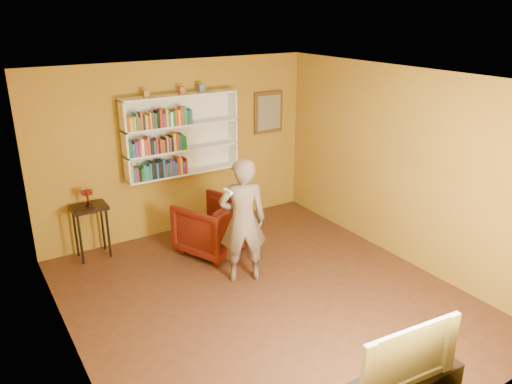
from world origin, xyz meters
TOP-DOWN VIEW (x-y plane):
  - room_shell at (0.00, 0.00)m, footprint 5.30×5.80m
  - bookshelf at (0.00, 2.41)m, footprint 1.80×0.29m
  - books_row_lower at (-0.42, 2.30)m, footprint 0.88×0.19m
  - books_row_middle at (-0.41, 2.30)m, footprint 0.88×0.19m
  - books_row_upper at (-0.34, 2.30)m, footprint 1.00×0.19m
  - ornament_left at (-0.51, 2.35)m, footprint 0.08×0.08m
  - ornament_centre at (0.04, 2.35)m, footprint 0.08×0.08m
  - ornament_right at (0.36, 2.35)m, footprint 0.09×0.09m
  - framed_painting at (1.65, 2.46)m, footprint 0.55×0.05m
  - console_table at (-1.51, 2.25)m, footprint 0.49×0.37m
  - ruby_lustre at (-1.51, 2.25)m, footprint 0.15×0.15m
  - armchair at (0.04, 1.49)m, footprint 1.13×1.15m
  - person at (0.01, 0.56)m, footprint 0.72×0.60m
  - game_remote at (-0.33, 0.31)m, footprint 0.04×0.15m
  - television at (-0.11, -2.25)m, footprint 1.00×0.21m

SIDE VIEW (x-z plane):
  - armchair at x=0.04m, z-range 0.00..0.80m
  - console_table at x=-1.51m, z-range 0.26..1.06m
  - television at x=-0.11m, z-range 0.45..1.02m
  - person at x=0.01m, z-range 0.00..1.68m
  - ruby_lustre at x=-1.51m, z-range 0.85..1.10m
  - room_shell at x=0.00m, z-range -0.42..2.46m
  - books_row_lower at x=-0.42m, z-range 1.00..1.27m
  - game_remote at x=-0.33m, z-range 1.37..1.41m
  - books_row_middle at x=-0.41m, z-range 1.38..1.64m
  - bookshelf at x=0.00m, z-range 0.98..2.21m
  - framed_painting at x=1.65m, z-range 1.40..2.10m
  - books_row_upper at x=-0.34m, z-range 1.75..2.02m
  - ornament_centre at x=0.04m, z-range 2.21..2.32m
  - ornament_left at x=-0.51m, z-range 2.21..2.32m
  - ornament_right at x=0.36m, z-range 2.21..2.33m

